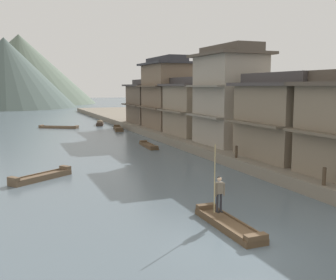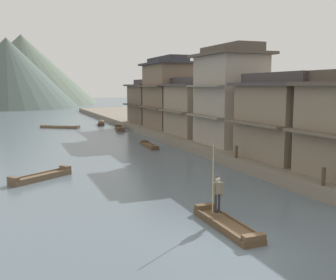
{
  "view_description": "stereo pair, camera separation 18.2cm",
  "coord_description": "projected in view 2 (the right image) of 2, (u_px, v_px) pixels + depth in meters",
  "views": [
    {
      "loc": [
        -7.76,
        -12.55,
        5.96
      ],
      "look_at": [
        2.67,
        14.04,
        2.12
      ],
      "focal_mm": 42.82,
      "sensor_mm": 36.0,
      "label": 1
    },
    {
      "loc": [
        -7.59,
        -12.61,
        5.96
      ],
      "look_at": [
        2.67,
        14.04,
        2.12
      ],
      "focal_mm": 42.82,
      "sensor_mm": 36.0,
      "label": 2
    }
  ],
  "objects": [
    {
      "name": "boat_moored_far",
      "position": [
        60.0,
        127.0,
        57.54
      ],
      "size": [
        5.42,
        3.93,
        0.42
      ],
      "color": "brown",
      "rests_on": "ground"
    },
    {
      "name": "hill_far_west",
      "position": [
        8.0,
        73.0,
        112.1
      ],
      "size": [
        38.53,
        38.53,
        19.45
      ],
      "primitive_type": "cone",
      "color": "#4C5B56",
      "rests_on": "ground"
    },
    {
      "name": "house_waterfront_tall",
      "position": [
        229.0,
        96.0,
        35.52
      ],
      "size": [
        5.47,
        6.95,
        8.74
      ],
      "color": "gray",
      "rests_on": "riverbank_right"
    },
    {
      "name": "riverbank_right",
      "position": [
        224.0,
        133.0,
        48.58
      ],
      "size": [
        18.0,
        110.0,
        0.78
      ],
      "primitive_type": "cube",
      "color": "slate",
      "rests_on": "ground"
    },
    {
      "name": "boat_foreground_poled",
      "position": [
        226.0,
        225.0,
        16.93
      ],
      "size": [
        1.02,
        4.52,
        0.46
      ],
      "color": "brown",
      "rests_on": "ground"
    },
    {
      "name": "ground_plane",
      "position": [
        235.0,
        245.0,
        15.16
      ],
      "size": [
        400.0,
        400.0,
        0.0
      ],
      "primitive_type": "plane",
      "color": "slate"
    },
    {
      "name": "boat_moored_nearest",
      "position": [
        149.0,
        146.0,
        39.65
      ],
      "size": [
        1.07,
        4.47,
        0.39
      ],
      "color": "brown",
      "rests_on": "ground"
    },
    {
      "name": "mooring_post_dock_near",
      "position": [
        324.0,
        177.0,
        20.99
      ],
      "size": [
        0.2,
        0.2,
        0.95
      ],
      "primitive_type": "cylinder",
      "color": "#473828",
      "rests_on": "riverbank_right"
    },
    {
      "name": "boat_moored_second",
      "position": [
        41.0,
        177.0,
        25.76
      ],
      "size": [
        4.09,
        3.3,
        0.56
      ],
      "color": "brown",
      "rests_on": "ground"
    },
    {
      "name": "house_waterfront_end",
      "position": [
        153.0,
        102.0,
        57.21
      ],
      "size": [
        6.9,
        7.93,
        6.14
      ],
      "color": "brown",
      "rests_on": "riverbank_right"
    },
    {
      "name": "house_waterfront_narrow",
      "position": [
        197.0,
        107.0,
        42.96
      ],
      "size": [
        6.29,
        7.56,
        6.14
      ],
      "color": "gray",
      "rests_on": "riverbank_right"
    },
    {
      "name": "mooring_post_dock_mid",
      "position": [
        236.0,
        152.0,
        29.18
      ],
      "size": [
        0.2,
        0.2,
        0.88
      ],
      "primitive_type": "cylinder",
      "color": "#473828",
      "rests_on": "riverbank_right"
    },
    {
      "name": "house_waterfront_far",
      "position": [
        167.0,
        93.0,
        49.55
      ],
      "size": [
        5.24,
        8.34,
        8.74
      ],
      "color": "#75604C",
      "rests_on": "riverbank_right"
    },
    {
      "name": "boatman_person",
      "position": [
        217.0,
        190.0,
        17.5
      ],
      "size": [
        0.57,
        0.26,
        3.04
      ],
      "color": "black",
      "rests_on": "boat_foreground_poled"
    },
    {
      "name": "boat_midriver_drifting",
      "position": [
        119.0,
        129.0,
        54.94
      ],
      "size": [
        1.79,
        4.93,
        0.53
      ],
      "color": "brown",
      "rests_on": "ground"
    },
    {
      "name": "boat_moored_third",
      "position": [
        101.0,
        123.0,
        62.15
      ],
      "size": [
        1.93,
        4.14,
        0.78
      ],
      "color": "#423328",
      "rests_on": "ground"
    },
    {
      "name": "hill_far_centre",
      "position": [
        22.0,
        69.0,
        137.61
      ],
      "size": [
        50.92,
        50.92,
        23.55
      ],
      "primitive_type": "cone",
      "color": "#5B6B5B",
      "rests_on": "ground"
    },
    {
      "name": "house_waterfront_second",
      "position": [
        281.0,
        117.0,
        28.59
      ],
      "size": [
        5.28,
        7.19,
        6.14
      ],
      "color": "#7F705B",
      "rests_on": "riverbank_right"
    }
  ]
}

